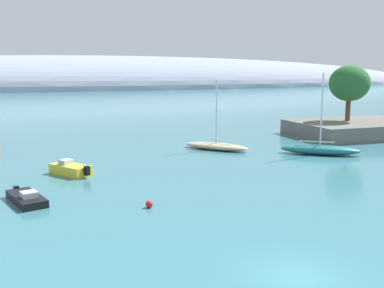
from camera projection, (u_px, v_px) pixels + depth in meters
name	position (u px, v px, depth m)	size (l,w,h in m)	color
water	(297.00, 277.00, 20.17)	(600.00, 600.00, 0.00)	#38727F
shore_outcrop	(358.00, 128.00, 62.09)	(17.61, 11.76, 2.00)	#66605B
tree_clump_shore	(349.00, 83.00, 61.64)	(5.49, 5.49, 7.67)	brown
distant_ridge	(86.00, 87.00, 218.33)	(395.51, 85.64, 30.29)	#8E99AD
sailboat_teal_near_shore	(320.00, 149.00, 48.55)	(8.03, 6.45, 8.76)	#1E6B70
sailboat_sand_mid_mooring	(216.00, 146.00, 51.52)	(6.94, 7.34, 7.97)	#C6B284
motorboat_black_foreground	(26.00, 198.00, 31.30)	(2.92, 4.98, 0.93)	black
motorboat_yellow_outer	(71.00, 169.00, 39.43)	(3.61, 4.17, 1.28)	yellow
mooring_buoy_red	(149.00, 204.00, 30.13)	(0.50, 0.50, 0.50)	red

